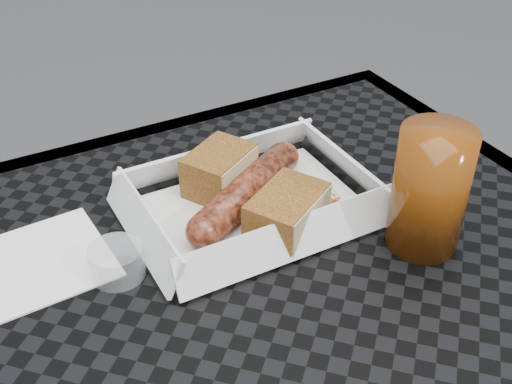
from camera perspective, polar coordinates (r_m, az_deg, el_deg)
food_tray at (r=0.67m, az=-0.41°, el=-1.52°), size 0.22×0.15×0.00m
bratwurst at (r=0.66m, az=-0.84°, el=0.06°), size 0.17×0.11×0.04m
bread_near at (r=0.68m, az=-3.28°, el=1.93°), size 0.09×0.08×0.05m
bread_far at (r=0.63m, az=2.77°, el=-1.80°), size 0.10×0.09×0.04m
veg_garnish at (r=0.67m, az=6.35°, el=-1.17°), size 0.03×0.03×0.00m
napkin at (r=0.64m, az=-18.44°, el=-5.83°), size 0.13×0.13×0.00m
condiment_cup_empty at (r=0.60m, az=-12.26°, el=-6.08°), size 0.05×0.05×0.03m
drink_glass at (r=0.61m, az=15.20°, el=0.17°), size 0.07×0.07×0.12m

